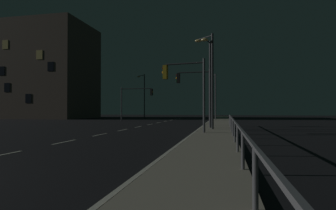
{
  "coord_description": "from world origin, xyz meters",
  "views": [
    {
      "loc": [
        7.92,
        -3.43,
        1.67
      ],
      "look_at": [
        1.32,
        28.25,
        2.15
      ],
      "focal_mm": 29.18,
      "sensor_mm": 36.0,
      "label": 1
    }
  ],
  "objects_px": {
    "traffic_light_overhead_east": "(136,96)",
    "traffic_light_mid_right": "(185,82)",
    "street_lamp_across_street": "(210,72)",
    "street_lamp_far_end": "(143,92)",
    "street_lamp_mid_block": "(209,75)",
    "traffic_light_near_right": "(195,86)",
    "street_lamp_corner": "(215,92)",
    "building_distant": "(39,72)"
  },
  "relations": [
    {
      "from": "traffic_light_overhead_east",
      "to": "traffic_light_mid_right",
      "type": "xyz_separation_m",
      "value": [
        9.73,
        -18.84,
        0.06
      ]
    },
    {
      "from": "street_lamp_across_street",
      "to": "street_lamp_far_end",
      "type": "xyz_separation_m",
      "value": [
        -13.59,
        26.91,
        0.27
      ]
    },
    {
      "from": "traffic_light_mid_right",
      "to": "street_lamp_mid_block",
      "type": "relative_size",
      "value": 0.68
    },
    {
      "from": "street_lamp_mid_block",
      "to": "traffic_light_near_right",
      "type": "bearing_deg",
      "value": 113.36
    },
    {
      "from": "street_lamp_across_street",
      "to": "traffic_light_overhead_east",
      "type": "bearing_deg",
      "value": 125.86
    },
    {
      "from": "street_lamp_corner",
      "to": "street_lamp_mid_block",
      "type": "distance_m",
      "value": 17.93
    },
    {
      "from": "traffic_light_mid_right",
      "to": "street_lamp_corner",
      "type": "distance_m",
      "value": 22.3
    },
    {
      "from": "traffic_light_overhead_east",
      "to": "traffic_light_mid_right",
      "type": "bearing_deg",
      "value": -62.69
    },
    {
      "from": "street_lamp_across_street",
      "to": "traffic_light_near_right",
      "type": "bearing_deg",
      "value": 109.75
    },
    {
      "from": "traffic_light_overhead_east",
      "to": "street_lamp_far_end",
      "type": "height_order",
      "value": "street_lamp_far_end"
    },
    {
      "from": "building_distant",
      "to": "traffic_light_near_right",
      "type": "bearing_deg",
      "value": -31.32
    },
    {
      "from": "traffic_light_near_right",
      "to": "street_lamp_mid_block",
      "type": "bearing_deg",
      "value": -66.64
    },
    {
      "from": "traffic_light_overhead_east",
      "to": "street_lamp_across_street",
      "type": "height_order",
      "value": "street_lamp_across_street"
    },
    {
      "from": "traffic_light_near_right",
      "to": "street_lamp_corner",
      "type": "height_order",
      "value": "street_lamp_corner"
    },
    {
      "from": "traffic_light_overhead_east",
      "to": "street_lamp_corner",
      "type": "relative_size",
      "value": 0.73
    },
    {
      "from": "traffic_light_mid_right",
      "to": "street_lamp_corner",
      "type": "relative_size",
      "value": 0.73
    },
    {
      "from": "traffic_light_mid_right",
      "to": "building_distant",
      "type": "bearing_deg",
      "value": 139.38
    },
    {
      "from": "traffic_light_overhead_east",
      "to": "street_lamp_corner",
      "type": "xyz_separation_m",
      "value": [
        10.91,
        3.42,
        0.7
      ]
    },
    {
      "from": "traffic_light_overhead_east",
      "to": "street_lamp_mid_block",
      "type": "xyz_separation_m",
      "value": [
        11.12,
        -14.51,
        0.99
      ]
    },
    {
      "from": "traffic_light_near_right",
      "to": "traffic_light_overhead_east",
      "type": "xyz_separation_m",
      "value": [
        -9.56,
        10.9,
        -0.4
      ]
    },
    {
      "from": "traffic_light_overhead_east",
      "to": "street_lamp_mid_block",
      "type": "relative_size",
      "value": 0.68
    },
    {
      "from": "traffic_light_mid_right",
      "to": "street_lamp_mid_block",
      "type": "xyz_separation_m",
      "value": [
        1.39,
        4.33,
        0.92
      ]
    },
    {
      "from": "traffic_light_near_right",
      "to": "traffic_light_mid_right",
      "type": "distance_m",
      "value": 7.95
    },
    {
      "from": "street_lamp_corner",
      "to": "street_lamp_far_end",
      "type": "bearing_deg",
      "value": 149.01
    },
    {
      "from": "street_lamp_across_street",
      "to": "building_distant",
      "type": "relative_size",
      "value": 0.38
    },
    {
      "from": "street_lamp_far_end",
      "to": "building_distant",
      "type": "relative_size",
      "value": 0.42
    },
    {
      "from": "traffic_light_near_right",
      "to": "street_lamp_mid_block",
      "type": "height_order",
      "value": "street_lamp_mid_block"
    },
    {
      "from": "traffic_light_overhead_east",
      "to": "street_lamp_corner",
      "type": "bearing_deg",
      "value": 17.41
    },
    {
      "from": "street_lamp_across_street",
      "to": "street_lamp_far_end",
      "type": "relative_size",
      "value": 0.91
    },
    {
      "from": "traffic_light_mid_right",
      "to": "street_lamp_across_street",
      "type": "relative_size",
      "value": 0.66
    },
    {
      "from": "street_lamp_far_end",
      "to": "building_distant",
      "type": "height_order",
      "value": "building_distant"
    },
    {
      "from": "traffic_light_overhead_east",
      "to": "street_lamp_far_end",
      "type": "distance_m",
      "value": 11.73
    },
    {
      "from": "street_lamp_across_street",
      "to": "street_lamp_far_end",
      "type": "distance_m",
      "value": 30.15
    },
    {
      "from": "street_lamp_across_street",
      "to": "street_lamp_corner",
      "type": "height_order",
      "value": "street_lamp_across_street"
    },
    {
      "from": "traffic_light_overhead_east",
      "to": "traffic_light_mid_right",
      "type": "relative_size",
      "value": 1.0
    },
    {
      "from": "traffic_light_overhead_east",
      "to": "building_distant",
      "type": "xyz_separation_m",
      "value": [
        -21.71,
        8.12,
        5.11
      ]
    },
    {
      "from": "traffic_light_mid_right",
      "to": "building_distant",
      "type": "xyz_separation_m",
      "value": [
        -31.44,
        26.96,
        5.05
      ]
    },
    {
      "from": "street_lamp_far_end",
      "to": "street_lamp_corner",
      "type": "relative_size",
      "value": 1.21
    },
    {
      "from": "traffic_light_mid_right",
      "to": "street_lamp_across_street",
      "type": "distance_m",
      "value": 3.79
    },
    {
      "from": "street_lamp_corner",
      "to": "street_lamp_across_street",
      "type": "bearing_deg",
      "value": -89.08
    },
    {
      "from": "traffic_light_near_right",
      "to": "street_lamp_corner",
      "type": "xyz_separation_m",
      "value": [
        1.35,
        14.32,
        0.3
      ]
    },
    {
      "from": "traffic_light_overhead_east",
      "to": "street_lamp_mid_block",
      "type": "bearing_deg",
      "value": -52.55
    }
  ]
}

